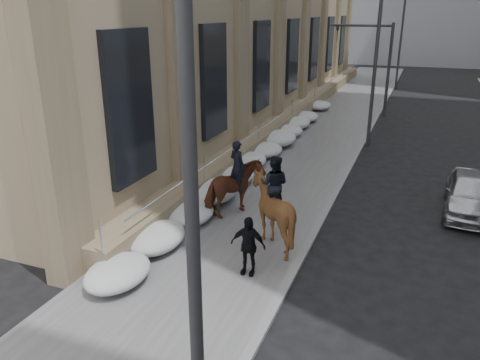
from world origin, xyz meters
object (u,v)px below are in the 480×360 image
Objects in this scene: mounted_horse_left at (234,187)px; car_silver at (471,193)px; mounted_horse_right at (272,208)px; pedestrian at (248,245)px.

mounted_horse_left reaches higher than car_silver.
mounted_horse_right reaches higher than pedestrian.
mounted_horse_right is 7.58m from car_silver.
car_silver is at bearing -130.53° from mounted_horse_left.
mounted_horse_right is 1.88m from pedestrian.
pedestrian is at bearing 142.52° from mounted_horse_left.
mounted_horse_right reaches higher than mounted_horse_left.
mounted_horse_left is 3.84m from pedestrian.
car_silver is (7.53, 3.43, -0.41)m from mounted_horse_left.
mounted_horse_right is at bearing 164.86° from mounted_horse_left.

